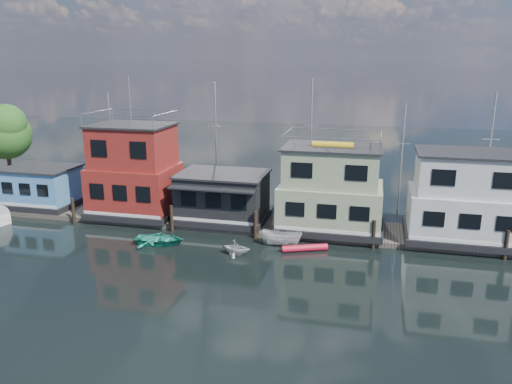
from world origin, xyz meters
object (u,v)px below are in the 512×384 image
(dinghy_white, at_px, (236,247))
(dinghy_teal, at_px, (159,239))
(houseboat_red, at_px, (135,172))
(red_kayak, at_px, (305,248))
(houseboat_green, at_px, (331,190))
(houseboat_blue, at_px, (42,187))
(houseboat_dark, at_px, (223,197))
(motorboat, at_px, (281,238))
(houseboat_white, at_px, (465,198))

(dinghy_white, xyz_separation_m, dinghy_teal, (-6.21, 0.63, -0.16))
(houseboat_red, distance_m, red_kayak, 16.75)
(houseboat_green, distance_m, dinghy_teal, 13.91)
(houseboat_blue, relative_size, houseboat_dark, 0.86)
(motorboat, bearing_deg, dinghy_white, 135.77)
(houseboat_dark, bearing_deg, red_kayak, -30.58)
(houseboat_dark, distance_m, dinghy_teal, 6.91)
(red_kayak, bearing_deg, dinghy_teal, 164.09)
(houseboat_red, xyz_separation_m, houseboat_green, (17.00, 0.00, -0.55))
(houseboat_blue, xyz_separation_m, red_kayak, (25.15, -4.54, -1.96))
(houseboat_red, bearing_deg, motorboat, -15.86)
(houseboat_blue, height_order, dinghy_white, houseboat_blue)
(houseboat_blue, bearing_deg, houseboat_red, 0.00)
(houseboat_red, distance_m, dinghy_white, 13.16)
(houseboat_white, bearing_deg, houseboat_blue, -180.00)
(dinghy_white, relative_size, dinghy_teal, 0.55)
(houseboat_blue, xyz_separation_m, houseboat_dark, (17.50, -0.02, 0.21))
(dinghy_teal, bearing_deg, dinghy_white, -102.71)
(houseboat_red, xyz_separation_m, motorboat, (13.77, -3.91, -3.48))
(dinghy_white, bearing_deg, houseboat_dark, 30.74)
(houseboat_white, distance_m, motorboat, 14.10)
(houseboat_white, distance_m, dinghy_white, 17.53)
(houseboat_blue, bearing_deg, dinghy_white, -17.35)
(houseboat_green, bearing_deg, dinghy_white, -133.46)
(houseboat_dark, xyz_separation_m, motorboat, (5.77, -3.89, -1.80))
(houseboat_green, xyz_separation_m, red_kayak, (-1.35, -4.54, -3.30))
(houseboat_green, xyz_separation_m, dinghy_white, (-6.05, -6.39, -3.00))
(dinghy_white, relative_size, red_kayak, 0.62)
(houseboat_white, bearing_deg, motorboat, -163.52)
(houseboat_blue, distance_m, red_kayak, 25.63)
(motorboat, bearing_deg, houseboat_dark, 60.59)
(dinghy_teal, bearing_deg, houseboat_dark, -36.54)
(houseboat_green, relative_size, motorboat, 2.61)
(motorboat, relative_size, red_kayak, 0.95)
(houseboat_blue, height_order, red_kayak, houseboat_blue)
(dinghy_white, bearing_deg, houseboat_white, -62.38)
(houseboat_dark, xyz_separation_m, houseboat_white, (19.00, 0.02, 1.12))
(motorboat, height_order, dinghy_teal, motorboat)
(houseboat_red, bearing_deg, houseboat_white, 0.00)
(houseboat_white, bearing_deg, houseboat_dark, -179.94)
(dinghy_white, xyz_separation_m, red_kayak, (4.70, 1.85, -0.30))
(dinghy_white, bearing_deg, red_kayak, -62.64)
(houseboat_red, relative_size, dinghy_teal, 3.13)
(houseboat_green, distance_m, dinghy_white, 9.30)
(red_kayak, bearing_deg, houseboat_green, 51.15)
(houseboat_white, xyz_separation_m, dinghy_white, (-16.05, -6.39, -2.98))
(houseboat_red, distance_m, houseboat_dark, 8.18)
(houseboat_green, height_order, houseboat_white, houseboat_green)
(houseboat_blue, distance_m, houseboat_green, 26.53)
(motorboat, height_order, red_kayak, motorboat)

